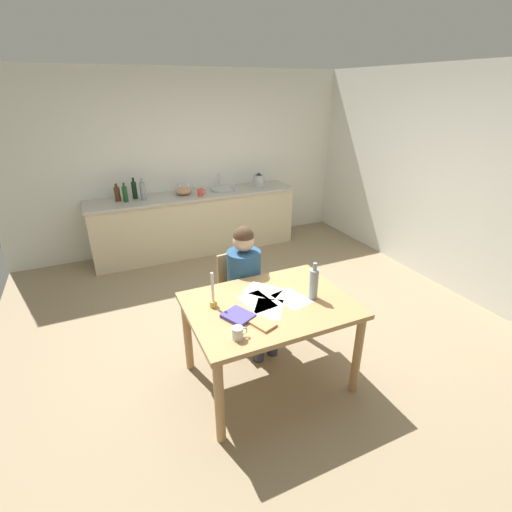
{
  "coord_description": "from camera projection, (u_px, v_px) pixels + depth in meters",
  "views": [
    {
      "loc": [
        -1.38,
        -2.98,
        2.33
      ],
      "look_at": [
        -0.04,
        -0.05,
        0.85
      ],
      "focal_mm": 25.78,
      "sensor_mm": 36.0,
      "label": 1
    }
  ],
  "objects": [
    {
      "name": "coffee_mug",
      "position": [
        238.0,
        333.0,
        2.49
      ],
      "size": [
        0.11,
        0.08,
        0.09
      ],
      "color": "white",
      "rests_on": "dining_table"
    },
    {
      "name": "wall_back",
      "position": [
        186.0,
        162.0,
        5.56
      ],
      "size": [
        5.2,
        0.12,
        2.6
      ],
      "primitive_type": "cube",
      "color": "silver",
      "rests_on": "ground"
    },
    {
      "name": "person_seated",
      "position": [
        248.0,
        280.0,
        3.45
      ],
      "size": [
        0.38,
        0.62,
        1.19
      ],
      "color": "navy",
      "rests_on": "ground"
    },
    {
      "name": "wine_bottle_on_table",
      "position": [
        314.0,
        283.0,
        2.94
      ],
      "size": [
        0.07,
        0.07,
        0.31
      ],
      "color": "#8C999E",
      "rests_on": "dining_table"
    },
    {
      "name": "bottle_oil",
      "position": [
        117.0,
        194.0,
        5.04
      ],
      "size": [
        0.08,
        0.08,
        0.24
      ],
      "color": "#593319",
      "rests_on": "kitchen_counter"
    },
    {
      "name": "sink_unit",
      "position": [
        223.0,
        189.0,
        5.59
      ],
      "size": [
        0.36,
        0.36,
        0.24
      ],
      "color": "#B2B7BC",
      "rests_on": "kitchen_counter"
    },
    {
      "name": "book_magazine",
      "position": [
        238.0,
        316.0,
        2.73
      ],
      "size": [
        0.25,
        0.27,
        0.03
      ],
      "primitive_type": "cube",
      "rotation": [
        0.0,
        0.0,
        0.44
      ],
      "color": "#4B4191",
      "rests_on": "dining_table"
    },
    {
      "name": "paper_bill",
      "position": [
        291.0,
        299.0,
        2.98
      ],
      "size": [
        0.27,
        0.33,
        0.0
      ],
      "primitive_type": "cube",
      "rotation": [
        0.0,
        0.0,
        0.22
      ],
      "color": "white",
      "rests_on": "dining_table"
    },
    {
      "name": "wine_glass_by_kettle",
      "position": [
        188.0,
        185.0,
        5.49
      ],
      "size": [
        0.07,
        0.07,
        0.15
      ],
      "color": "silver",
      "rests_on": "kitchen_counter"
    },
    {
      "name": "book_cookery",
      "position": [
        263.0,
        324.0,
        2.65
      ],
      "size": [
        0.18,
        0.21,
        0.02
      ],
      "primitive_type": "cube",
      "rotation": [
        0.0,
        0.0,
        0.36
      ],
      "color": "tan",
      "rests_on": "dining_table"
    },
    {
      "name": "stovetop_kettle",
      "position": [
        259.0,
        180.0,
        5.79
      ],
      "size": [
        0.18,
        0.18,
        0.22
      ],
      "color": "#B7BABF",
      "rests_on": "kitchen_counter"
    },
    {
      "name": "paper_envelope",
      "position": [
        269.0,
        309.0,
        2.85
      ],
      "size": [
        0.34,
        0.36,
        0.0
      ],
      "primitive_type": "cube",
      "rotation": [
        0.0,
        0.0,
        -0.59
      ],
      "color": "white",
      "rests_on": "dining_table"
    },
    {
      "name": "wine_glass_back_left",
      "position": [
        180.0,
        185.0,
        5.44
      ],
      "size": [
        0.07,
        0.07,
        0.15
      ],
      "color": "silver",
      "rests_on": "kitchen_counter"
    },
    {
      "name": "mixing_bowl",
      "position": [
        183.0,
        191.0,
        5.36
      ],
      "size": [
        0.25,
        0.25,
        0.11
      ],
      "primitive_type": "ellipsoid",
      "color": "tan",
      "rests_on": "kitchen_counter"
    },
    {
      "name": "bottle_vinegar",
      "position": [
        125.0,
        194.0,
        5.01
      ],
      "size": [
        0.07,
        0.07,
        0.26
      ],
      "color": "#194C23",
      "rests_on": "kitchen_counter"
    },
    {
      "name": "paper_receipt",
      "position": [
        257.0,
        301.0,
        2.94
      ],
      "size": [
        0.25,
        0.32,
        0.0
      ],
      "primitive_type": "cube",
      "rotation": [
        0.0,
        0.0,
        0.14
      ],
      "color": "white",
      "rests_on": "dining_table"
    },
    {
      "name": "bottle_wine_red",
      "position": [
        134.0,
        190.0,
        5.14
      ],
      "size": [
        0.07,
        0.07,
        0.3
      ],
      "color": "black",
      "rests_on": "kitchen_counter"
    },
    {
      "name": "wine_glass_near_sink",
      "position": [
        195.0,
        184.0,
        5.53
      ],
      "size": [
        0.07,
        0.07,
        0.15
      ],
      "color": "silver",
      "rests_on": "kitchen_counter"
    },
    {
      "name": "ground_plane",
      "position": [
        257.0,
        327.0,
        3.96
      ],
      "size": [
        5.2,
        5.2,
        0.04
      ],
      "primitive_type": "cube",
      "color": "#937F60"
    },
    {
      "name": "paper_letter",
      "position": [
        263.0,
        290.0,
        3.1
      ],
      "size": [
        0.35,
        0.36,
        0.0
      ],
      "primitive_type": "cube",
      "rotation": [
        0.0,
        0.0,
        0.66
      ],
      "color": "white",
      "rests_on": "dining_table"
    },
    {
      "name": "chair_at_table",
      "position": [
        240.0,
        291.0,
        3.65
      ],
      "size": [
        0.45,
        0.45,
        0.87
      ],
      "color": "tan",
      "rests_on": "ground"
    },
    {
      "name": "teacup_on_counter",
      "position": [
        201.0,
        192.0,
        5.3
      ],
      "size": [
        0.12,
        0.08,
        0.11
      ],
      "color": "#D84C3F",
      "rests_on": "kitchen_counter"
    },
    {
      "name": "wall_right",
      "position": [
        454.0,
        182.0,
        4.39
      ],
      "size": [
        0.12,
        5.2,
        2.6
      ],
      "primitive_type": "cube",
      "color": "silver",
      "rests_on": "ground"
    },
    {
      "name": "candlestick",
      "position": [
        213.0,
        297.0,
        2.84
      ],
      "size": [
        0.06,
        0.06,
        0.3
      ],
      "color": "gold",
      "rests_on": "dining_table"
    },
    {
      "name": "bottle_sauce",
      "position": [
        143.0,
        191.0,
        5.09
      ],
      "size": [
        0.08,
        0.08,
        0.3
      ],
      "color": "#8C999E",
      "rests_on": "kitchen_counter"
    },
    {
      "name": "dining_table",
      "position": [
        270.0,
        314.0,
        2.96
      ],
      "size": [
        1.3,
        0.96,
        0.77
      ],
      "color": "tan",
      "rests_on": "ground"
    },
    {
      "name": "kitchen_counter",
      "position": [
        196.0,
        222.0,
        5.62
      ],
      "size": [
        3.06,
        0.64,
        0.9
      ],
      "color": "beige",
      "rests_on": "ground"
    }
  ]
}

